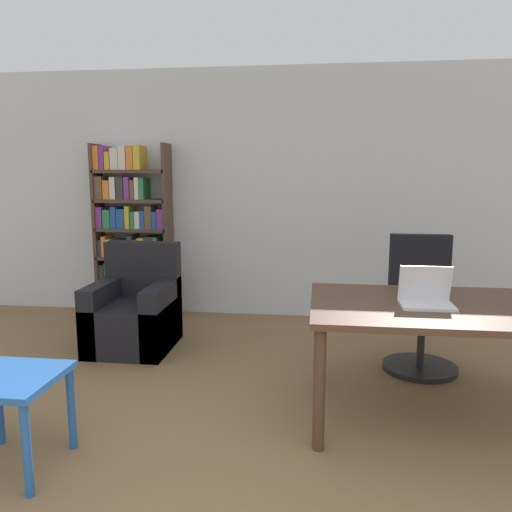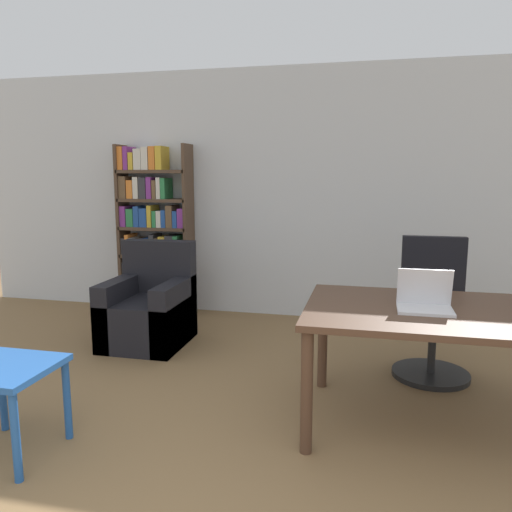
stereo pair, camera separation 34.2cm
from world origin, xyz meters
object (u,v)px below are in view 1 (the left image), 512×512
object	(u,v)px
desk	(439,318)
laptop	(426,297)
side_table_blue	(9,392)
armchair	(135,314)
bookshelf	(130,235)
office_chair	(421,311)

from	to	relation	value
desk	laptop	xyz separation A→B (m)	(-0.09, -0.04, 0.14)
laptop	side_table_blue	size ratio (longest dim) A/B	0.61
laptop	armchair	distance (m)	2.63
armchair	side_table_blue	bearing A→B (deg)	-88.72
side_table_blue	laptop	bearing A→B (deg)	19.61
armchair	bookshelf	bearing A→B (deg)	112.20
side_table_blue	armchair	xyz separation A→B (m)	(-0.04, 1.93, -0.12)
desk	laptop	bearing A→B (deg)	-156.66
laptop	office_chair	bearing A→B (deg)	80.02
laptop	armchair	bearing A→B (deg)	154.26
office_chair	armchair	xyz separation A→B (m)	(-2.49, 0.17, -0.16)
side_table_blue	bookshelf	bearing A→B (deg)	99.03
desk	office_chair	size ratio (longest dim) A/B	1.48
desk	office_chair	distance (m)	0.94
office_chair	armchair	bearing A→B (deg)	176.17
side_table_blue	bookshelf	xyz separation A→B (m)	(-0.47, 2.99, 0.48)
desk	bookshelf	distance (m)	3.57
laptop	bookshelf	distance (m)	3.51
side_table_blue	armchair	size ratio (longest dim) A/B	0.56
armchair	laptop	bearing A→B (deg)	-25.74
office_chair	bookshelf	bearing A→B (deg)	157.26
side_table_blue	armchair	distance (m)	1.93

